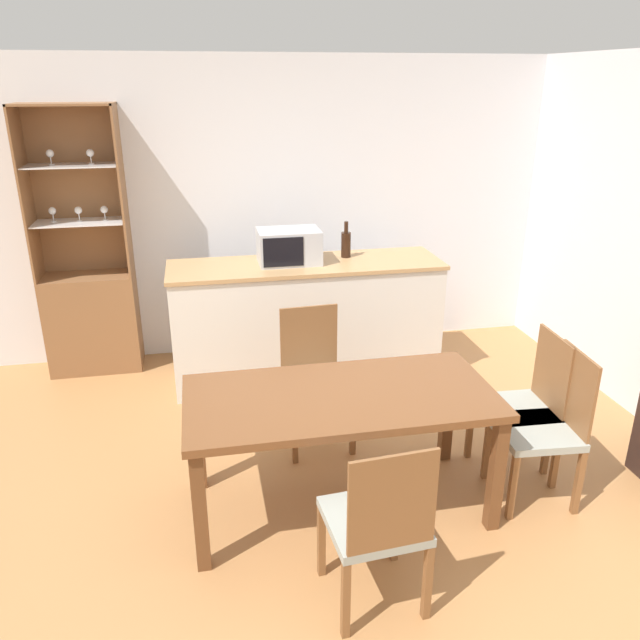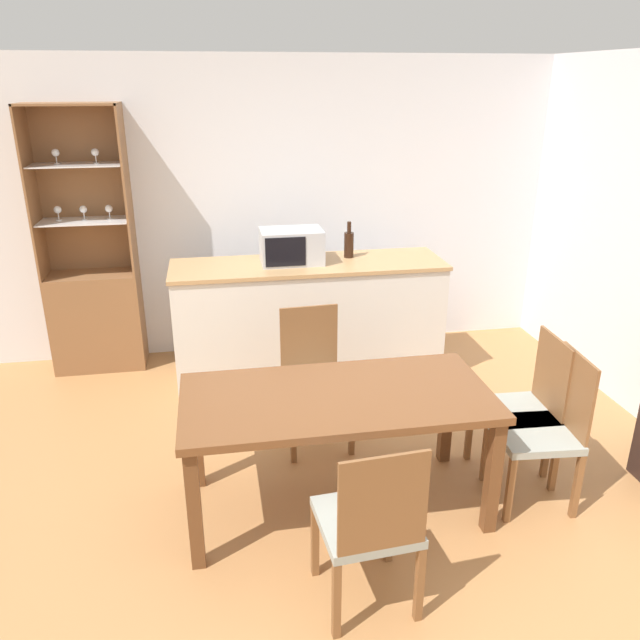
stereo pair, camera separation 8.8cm
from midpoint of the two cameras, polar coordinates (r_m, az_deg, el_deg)
name	(u,v)px [view 1 (the left image)]	position (r m, az deg, el deg)	size (l,w,h in m)	color
ground_plane	(319,526)	(3.70, -0.82, -18.34)	(18.00, 18.00, 0.00)	#B27A47
wall_back	(261,210)	(5.56, -5.92, 9.95)	(6.80, 0.06, 2.55)	silver
kitchen_counter	(306,321)	(5.11, -1.76, -0.08)	(2.17, 0.63, 0.99)	silver
display_cabinet	(91,300)	(5.59, -20.66, 1.70)	(0.74, 0.37, 2.18)	brown
dining_table	(340,408)	(3.48, 1.14, -8.06)	(1.71, 0.82, 0.74)	brown
dining_chair_side_right_far	(523,406)	(4.06, 17.50, -7.55)	(0.45, 0.45, 0.93)	#999E93
dining_chair_head_near	(378,523)	(2.99, 4.40, -18.05)	(0.46, 0.46, 0.93)	#999E93
dining_chair_side_right_near	(544,427)	(3.88, 19.21, -9.22)	(0.47, 0.47, 0.93)	#999E93
dining_chair_head_far	(315,379)	(4.21, -1.09, -5.39)	(0.46, 0.46, 0.93)	#999E93
microwave	(289,246)	(4.93, -3.38, 6.74)	(0.48, 0.34, 0.27)	#B7BABF
wine_bottle	(346,244)	(5.09, 1.89, 7.00)	(0.08, 0.08, 0.29)	black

